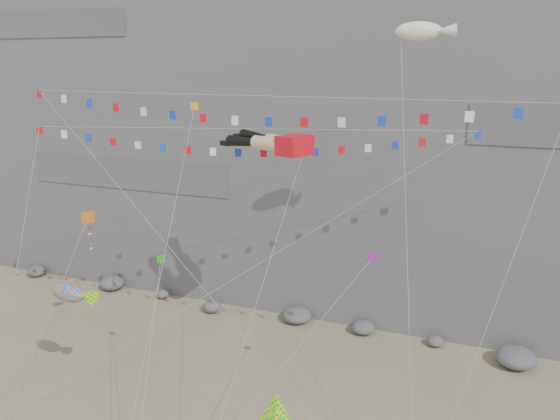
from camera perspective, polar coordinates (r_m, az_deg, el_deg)
name	(u,v)px	position (r m, az deg, el deg)	size (l,w,h in m)	color
cliff	(348,37)	(58.99, 7.09, 17.52)	(80.00, 28.00, 50.00)	slate
talus_boulders	(297,316)	(49.54, 1.79, -10.96)	(60.00, 3.00, 1.20)	slate
legs_kite	(272,143)	(36.43, -0.82, 7.04)	(7.28, 19.07, 23.44)	red
flag_banner_upper	(250,129)	(37.94, -3.13, 8.43)	(29.33, 17.26, 25.40)	red
flag_banner_lower	(251,96)	(32.45, -3.01, 11.80)	(33.16, 8.05, 24.46)	red
harlequin_kite	(88,218)	(40.82, -19.44, -0.79)	(2.35, 8.67, 14.08)	red
fish_windsock	(68,293)	(38.12, -21.27, -8.06)	(6.44, 4.17, 9.64)	#FE630C
delta_kite	(276,418)	(28.40, -0.44, -20.94)	(6.18, 4.60, 8.38)	#FFF70D
blimp_windsock	(419,32)	(34.72, 14.32, 17.55)	(4.86, 12.27, 26.67)	#F2E4C7
small_kite_a	(193,114)	(37.43, -9.08, 9.91)	(3.17, 14.96, 24.33)	#FF9D15
small_kite_b	(370,261)	(30.84, 9.36, -5.27)	(9.06, 9.71, 17.07)	purple
small_kite_c	(160,263)	(35.32, -12.39, -5.45)	(4.28, 10.10, 14.51)	green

